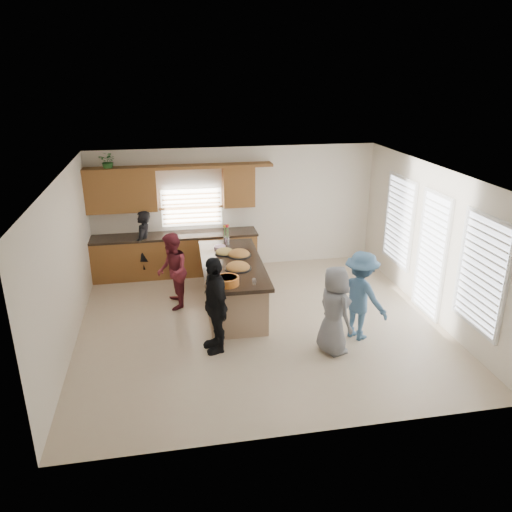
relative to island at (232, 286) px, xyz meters
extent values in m
plane|color=#C8B594|center=(0.39, -0.79, -0.45)|extent=(6.50, 6.50, 0.00)
cube|color=silver|center=(0.39, 2.21, 0.95)|extent=(6.50, 0.02, 2.80)
cube|color=silver|center=(0.39, -3.79, 0.95)|extent=(6.50, 0.02, 2.80)
cube|color=silver|center=(-2.86, -0.79, 0.95)|extent=(0.02, 6.00, 2.80)
cube|color=silver|center=(3.64, -0.79, 0.95)|extent=(0.02, 6.00, 2.80)
cube|color=white|center=(0.39, -0.79, 2.35)|extent=(6.50, 6.00, 0.02)
cube|color=brown|center=(-1.03, 1.90, 0.00)|extent=(3.65, 0.62, 0.90)
cube|color=black|center=(-1.03, 1.90, 0.47)|extent=(3.70, 0.65, 0.05)
cube|color=brown|center=(-2.11, 2.03, 1.50)|extent=(1.50, 0.36, 0.90)
cube|color=brown|center=(0.44, 2.03, 1.50)|extent=(0.70, 0.36, 0.90)
cube|color=brown|center=(-0.83, 2.03, 1.98)|extent=(4.05, 0.40, 0.06)
cube|color=brown|center=(-0.61, 2.17, 1.02)|extent=(1.35, 0.08, 0.85)
cube|color=white|center=(3.61, 0.51, 0.97)|extent=(0.06, 1.10, 1.75)
cube|color=white|center=(3.61, -0.89, 0.72)|extent=(0.06, 0.85, 2.25)
cube|color=white|center=(3.61, -2.39, 0.97)|extent=(0.06, 1.10, 1.75)
cube|color=tan|center=(0.00, 0.00, -0.01)|extent=(1.07, 2.53, 0.88)
cube|color=black|center=(0.00, 0.00, 0.46)|extent=(1.23, 2.73, 0.07)
cube|color=black|center=(0.00, 0.00, -0.41)|extent=(0.99, 2.44, 0.08)
cylinder|color=black|center=(0.06, -0.36, 0.51)|extent=(0.50, 0.50, 0.02)
ellipsoid|color=#C1823C|center=(0.06, -0.36, 0.53)|extent=(0.45, 0.45, 0.20)
cylinder|color=black|center=(0.18, 0.32, 0.51)|extent=(0.48, 0.48, 0.02)
ellipsoid|color=#C1823C|center=(0.18, 0.32, 0.53)|extent=(0.43, 0.43, 0.19)
cylinder|color=black|center=(-0.08, 0.49, 0.51)|extent=(0.40, 0.40, 0.02)
ellipsoid|color=#D8B05C|center=(-0.08, 0.49, 0.53)|extent=(0.36, 0.36, 0.16)
cylinder|color=orange|center=(-0.22, -1.03, 0.57)|extent=(0.41, 0.41, 0.14)
cylinder|color=beige|center=(-0.22, -1.03, 0.62)|extent=(0.33, 0.33, 0.04)
cylinder|color=white|center=(0.23, -1.10, 0.55)|extent=(0.07, 0.07, 0.10)
cylinder|color=#AA82BD|center=(-0.14, 0.81, 0.52)|extent=(0.24, 0.24, 0.05)
cylinder|color=silver|center=(0.03, 1.08, 0.57)|extent=(0.13, 0.13, 0.15)
imported|color=#31742E|center=(-2.31, 2.03, 2.14)|extent=(0.45, 0.42, 0.39)
imported|color=black|center=(-1.71, 1.78, 0.32)|extent=(0.49, 0.63, 1.55)
imported|color=maroon|center=(-1.14, 0.22, 0.30)|extent=(0.59, 0.75, 1.51)
imported|color=black|center=(-0.49, -1.51, 0.37)|extent=(0.57, 1.02, 1.65)
imported|color=#40668C|center=(1.99, -1.56, 0.34)|extent=(1.07, 1.17, 1.58)
imported|color=slate|center=(1.40, -1.93, 0.30)|extent=(0.66, 0.84, 1.51)
camera|label=1|loc=(-1.16, -8.81, 3.99)|focal=35.00mm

